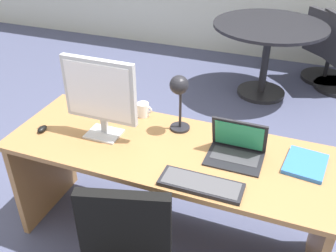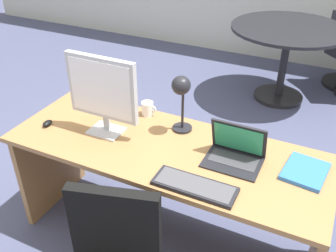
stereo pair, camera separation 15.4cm
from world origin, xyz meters
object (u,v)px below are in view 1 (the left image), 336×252
desk (169,172)px  coffee_mug (143,109)px  monitor (100,93)px  meeting_chair_near (326,53)px  mouse (42,129)px  desk_lamp (179,92)px  keyboard (201,184)px  meeting_table (268,42)px  laptop (237,145)px  book (305,164)px

desk → coffee_mug: bearing=139.9°
monitor → meeting_chair_near: bearing=67.2°
mouse → desk_lamp: 0.86m
keyboard → mouse: 1.05m
keyboard → meeting_table: (-0.04, 2.60, -0.15)m
meeting_table → desk_lamp: bearing=-96.2°
mouse → desk_lamp: (0.77, 0.30, 0.25)m
mouse → desk_lamp: desk_lamp is taller
desk → meeting_chair_near: size_ratio=2.15×
meeting_table → meeting_chair_near: meeting_chair_near is taller
desk → laptop: bearing=1.7°
keyboard → meeting_chair_near: meeting_chair_near is taller
mouse → coffee_mug: (0.50, 0.39, 0.03)m
keyboard → mouse: (-1.04, 0.14, 0.01)m
mouse → book: 1.53m
desk → mouse: mouse is taller
keyboard → coffee_mug: coffee_mug is taller
desk_lamp → desk: bearing=-94.6°
monitor → coffee_mug: (0.13, 0.29, -0.23)m
meeting_chair_near → meeting_table: bearing=-134.5°
desk → laptop: 0.49m
book → meeting_table: 2.31m
desk → monitor: monitor is taller
desk → keyboard: bearing=-47.1°
keyboard → meeting_chair_near: (0.59, 3.24, -0.42)m
book → meeting_chair_near: size_ratio=0.32×
meeting_table → meeting_chair_near: 0.93m
laptop → coffee_mug: laptop is taller
monitor → coffee_mug: bearing=66.1°
monitor → laptop: 0.81m
desk_lamp → meeting_table: (0.24, 2.17, -0.40)m
meeting_table → meeting_chair_near: bearing=45.5°
meeting_table → monitor: bearing=-105.0°
desk → keyboard: keyboard is taller
mouse → coffee_mug: coffee_mug is taller
desk → desk_lamp: 0.51m
book → coffee_mug: size_ratio=2.67×
desk → desk_lamp: (0.01, 0.13, 0.49)m
meeting_chair_near → mouse: bearing=-117.7°
keyboard → meeting_table: meeting_table is taller
desk_lamp → meeting_chair_near: 3.01m
keyboard → coffee_mug: 0.76m
keyboard → book: (0.47, 0.35, 0.00)m
monitor → meeting_table: 2.49m
desk_lamp → monitor: bearing=-153.2°
monitor → laptop: monitor is taller
keyboard → desk: bearing=132.9°
monitor → desk_lamp: size_ratio=1.32×
monitor → book: bearing=6.0°
desk → mouse: (-0.76, -0.17, 0.24)m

